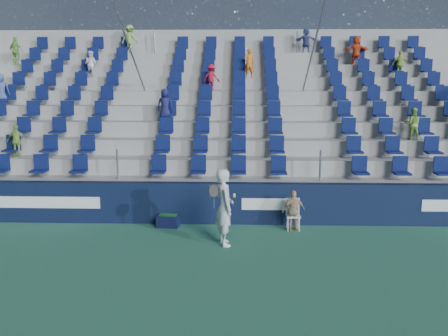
# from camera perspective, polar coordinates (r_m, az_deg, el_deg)

# --- Properties ---
(ground) EXTENTS (70.00, 70.00, 0.00)m
(ground) POSITION_cam_1_polar(r_m,az_deg,el_deg) (11.67, -1.47, -10.71)
(ground) COLOR #327455
(ground) RESTS_ON ground
(sponsor_wall) EXTENTS (24.00, 0.32, 1.20)m
(sponsor_wall) POSITION_cam_1_polar(r_m,az_deg,el_deg) (14.49, -0.74, -4.03)
(sponsor_wall) COLOR #0E1834
(sponsor_wall) RESTS_ON ground
(grandstand) EXTENTS (24.00, 8.17, 6.63)m
(grandstand) POSITION_cam_1_polar(r_m,az_deg,el_deg) (19.24, -0.06, 4.15)
(grandstand) COLOR #9F9F9A
(grandstand) RESTS_ON ground
(tennis_player) EXTENTS (0.72, 0.81, 1.96)m
(tennis_player) POSITION_cam_1_polar(r_m,az_deg,el_deg) (12.56, 0.05, -4.48)
(tennis_player) COLOR silver
(tennis_player) RESTS_ON ground
(line_judge_chair) EXTENTS (0.39, 0.40, 0.87)m
(line_judge_chair) POSITION_cam_1_polar(r_m,az_deg,el_deg) (14.09, 7.88, -4.98)
(line_judge_chair) COLOR white
(line_judge_chair) RESTS_ON ground
(line_judge) EXTENTS (0.72, 0.46, 1.15)m
(line_judge) POSITION_cam_1_polar(r_m,az_deg,el_deg) (13.93, 7.95, -4.83)
(line_judge) COLOR tan
(line_judge) RESTS_ON ground
(ball_bin) EXTENTS (0.66, 0.47, 0.35)m
(ball_bin) POSITION_cam_1_polar(r_m,az_deg,el_deg) (14.34, -6.38, -5.94)
(ball_bin) COLOR #0F1439
(ball_bin) RESTS_ON ground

